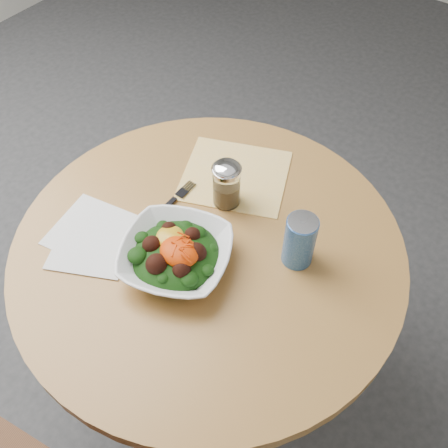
{
  "coord_description": "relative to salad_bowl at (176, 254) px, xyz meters",
  "views": [
    {
      "loc": [
        0.43,
        -0.54,
        1.66
      ],
      "look_at": [
        0.02,
        0.03,
        0.81
      ],
      "focal_mm": 40.0,
      "sensor_mm": 36.0,
      "label": 1
    }
  ],
  "objects": [
    {
      "name": "spice_shaker",
      "position": [
        -0.02,
        0.21,
        0.03
      ],
      "size": [
        0.07,
        0.07,
        0.13
      ],
      "color": "silver",
      "rests_on": "table"
    },
    {
      "name": "fork",
      "position": [
        -0.12,
        0.13,
        -0.03
      ],
      "size": [
        0.02,
        0.18,
        0.0
      ],
      "color": "black",
      "rests_on": "table"
    },
    {
      "name": "ground",
      "position": [
        0.02,
        0.08,
        -0.78
      ],
      "size": [
        6.0,
        6.0,
        0.0
      ],
      "primitive_type": "plane",
      "color": "#303032",
      "rests_on": "ground"
    },
    {
      "name": "table",
      "position": [
        0.02,
        0.08,
        -0.23
      ],
      "size": [
        0.9,
        0.9,
        0.75
      ],
      "color": "black",
      "rests_on": "ground"
    },
    {
      "name": "cloth_napkin",
      "position": [
        -0.05,
        0.3,
        -0.03
      ],
      "size": [
        0.33,
        0.32,
        0.0
      ],
      "primitive_type": "cube",
      "rotation": [
        0.0,
        0.0,
        0.38
      ],
      "color": "#FEA40D",
      "rests_on": "table"
    },
    {
      "name": "beverage_can",
      "position": [
        0.21,
        0.17,
        0.03
      ],
      "size": [
        0.07,
        0.07,
        0.13
      ],
      "color": "navy",
      "rests_on": "table"
    },
    {
      "name": "paper_napkins",
      "position": [
        -0.21,
        -0.06,
        -0.03
      ],
      "size": [
        0.25,
        0.24,
        0.0
      ],
      "color": "white",
      "rests_on": "table"
    },
    {
      "name": "salad_bowl",
      "position": [
        0.0,
        0.0,
        0.0
      ],
      "size": [
        0.3,
        0.3,
        0.09
      ],
      "color": "white",
      "rests_on": "table"
    }
  ]
}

